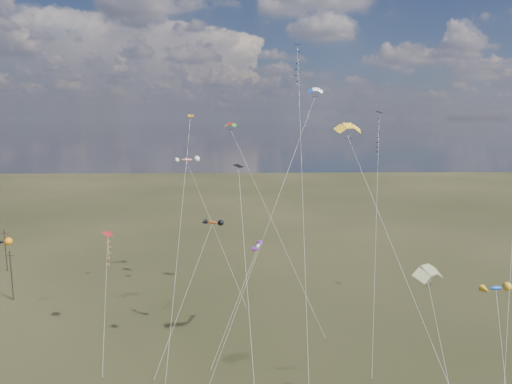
{
  "coord_description": "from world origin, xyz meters",
  "views": [
    {
      "loc": [
        -1.61,
        -39.41,
        28.23
      ],
      "look_at": [
        0.0,
        18.0,
        19.0
      ],
      "focal_mm": 32.0,
      "sensor_mm": 36.0,
      "label": 1
    }
  ],
  "objects_px": {
    "utility_pole_near": "(11,275)",
    "parafoil_yellow": "(349,127)",
    "utility_pole_far": "(6,250)",
    "diamond_black_high": "(378,142)"
  },
  "relations": [
    {
      "from": "diamond_black_high",
      "to": "parafoil_yellow",
      "type": "bearing_deg",
      "value": -113.18
    },
    {
      "from": "utility_pole_near",
      "to": "parafoil_yellow",
      "type": "distance_m",
      "value": 57.59
    },
    {
      "from": "diamond_black_high",
      "to": "utility_pole_far",
      "type": "bearing_deg",
      "value": 167.18
    },
    {
      "from": "utility_pole_far",
      "to": "diamond_black_high",
      "type": "height_order",
      "value": "diamond_black_high"
    },
    {
      "from": "utility_pole_near",
      "to": "parafoil_yellow",
      "type": "xyz_separation_m",
      "value": [
        46.98,
        -23.76,
        23.36
      ]
    },
    {
      "from": "utility_pole_far",
      "to": "diamond_black_high",
      "type": "xyz_separation_m",
      "value": [
        64.83,
        -14.75,
        20.64
      ]
    },
    {
      "from": "utility_pole_far",
      "to": "utility_pole_near",
      "type": "bearing_deg",
      "value": -60.26
    },
    {
      "from": "utility_pole_near",
      "to": "diamond_black_high",
      "type": "bearing_deg",
      "value": -0.76
    },
    {
      "from": "utility_pole_far",
      "to": "parafoil_yellow",
      "type": "height_order",
      "value": "parafoil_yellow"
    },
    {
      "from": "utility_pole_far",
      "to": "diamond_black_high",
      "type": "distance_m",
      "value": 69.62
    }
  ]
}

